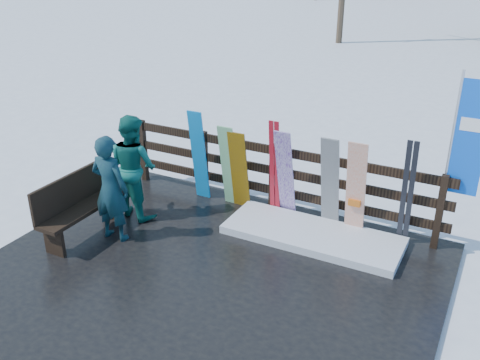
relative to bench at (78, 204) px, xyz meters
The scene contains 16 objects.
ground 2.31m from the bench, ahead, with size 700.00×700.00×0.00m, color white.
deck 2.30m from the bench, ahead, with size 6.00×5.00×0.08m, color black.
fence 3.07m from the bench, 43.43° to the left, with size 5.60×0.10×1.15m.
snow_patch 3.54m from the bench, 25.47° to the left, with size 2.65×1.00×0.12m, color white.
bench is the anchor object (origin of this frame).
snowboard_0 2.14m from the bench, 62.98° to the left, with size 0.26×0.03×1.61m, color #0976C1.
snowboard_1 2.44m from the bench, 50.97° to the left, with size 0.27×0.03×1.45m, color silver.
snowboard_2 2.56m from the bench, 47.61° to the left, with size 0.30×0.03×1.39m, color #DA8E01.
snowboard_3 3.17m from the bench, 36.69° to the left, with size 0.26×0.03×1.59m, color silver.
snowboard_4 3.78m from the bench, 30.08° to the left, with size 0.28×0.03×1.57m, color black.
snowboard_5 4.12m from the bench, 27.32° to the left, with size 0.29×0.03×1.54m, color silver.
ski_pair_a 3.05m from the bench, 40.19° to the left, with size 0.17×0.18×1.62m.
ski_pair_b 4.81m from the bench, 24.11° to the left, with size 0.17×0.19×1.66m.
rental_flag 5.54m from the bench, 23.41° to the left, with size 0.45×0.04×2.60m.
person_front 0.62m from the bench, 18.72° to the left, with size 0.59×0.39×1.63m, color #174945.
person_back 1.05m from the bench, 70.24° to the left, with size 0.82×0.64×1.68m, color #13665B.
Camera 1 is at (3.20, -5.06, 4.22)m, focal length 40.00 mm.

